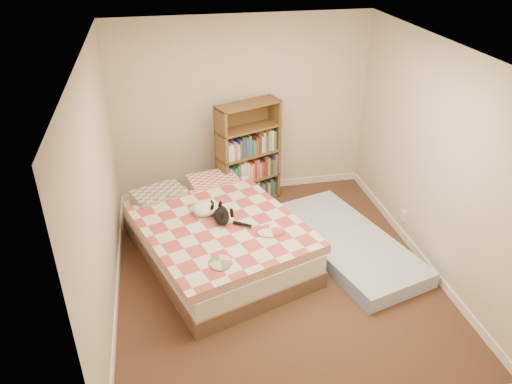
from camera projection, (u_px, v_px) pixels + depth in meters
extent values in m
cube|color=#4C2E20|center=(275.00, 272.00, 5.69)|extent=(3.50, 4.00, 0.01)
cube|color=white|center=(280.00, 51.00, 4.47)|extent=(3.50, 4.00, 0.01)
cube|color=beige|center=(242.00, 109.00, 6.79)|extent=(3.50, 0.01, 2.50)
cube|color=beige|center=(346.00, 308.00, 3.37)|extent=(3.50, 0.01, 2.50)
cube|color=beige|center=(99.00, 192.00, 4.77)|extent=(0.01, 4.00, 2.50)
cube|color=beige|center=(434.00, 160.00, 5.38)|extent=(0.01, 4.00, 2.50)
cube|color=white|center=(244.00, 187.00, 7.37)|extent=(3.50, 0.02, 0.10)
cube|color=white|center=(117.00, 289.00, 5.36)|extent=(0.02, 4.00, 0.10)
cube|color=white|center=(416.00, 251.00, 5.97)|extent=(0.02, 4.00, 0.10)
cube|color=white|center=(403.00, 216.00, 6.19)|extent=(0.03, 0.09, 0.13)
cube|color=brown|center=(217.00, 249.00, 5.91)|extent=(2.20, 2.62, 0.20)
cube|color=silver|center=(216.00, 234.00, 5.81)|extent=(2.16, 2.57, 0.22)
cube|color=#C5494D|center=(216.00, 222.00, 5.73)|extent=(2.15, 2.26, 0.11)
cube|color=slate|center=(179.00, 188.00, 6.36)|extent=(0.71, 0.57, 0.17)
cube|color=#C5494D|center=(235.00, 183.00, 6.49)|extent=(0.71, 0.57, 0.17)
cube|color=#54371D|center=(218.00, 157.00, 6.68)|extent=(0.14, 0.29, 1.46)
cube|color=#54371D|center=(279.00, 152.00, 6.82)|extent=(0.14, 0.29, 1.46)
cube|color=#54371D|center=(247.00, 150.00, 6.87)|extent=(0.82, 0.34, 1.46)
cube|color=#54371D|center=(249.00, 199.00, 7.10)|extent=(0.92, 0.59, 0.03)
cube|color=#54371D|center=(249.00, 154.00, 6.75)|extent=(0.92, 0.59, 0.03)
cube|color=#54371D|center=(248.00, 104.00, 6.40)|extent=(0.92, 0.59, 0.03)
cube|color=#7F98D4|center=(346.00, 243.00, 6.03)|extent=(1.47, 2.26, 0.19)
ellipsoid|color=black|center=(221.00, 215.00, 5.64)|extent=(0.33, 0.43, 0.13)
sphere|color=black|center=(219.00, 205.00, 5.81)|extent=(0.16, 0.16, 0.12)
cone|color=black|center=(215.00, 200.00, 5.81)|extent=(0.05, 0.05, 0.05)
cone|color=black|center=(221.00, 199.00, 5.83)|extent=(0.05, 0.05, 0.05)
cylinder|color=black|center=(234.00, 229.00, 5.45)|extent=(0.13, 0.21, 0.04)
ellipsoid|color=white|center=(204.00, 208.00, 5.75)|extent=(0.33, 0.36, 0.15)
sphere|color=white|center=(212.00, 210.00, 5.68)|extent=(0.14, 0.14, 0.12)
sphere|color=white|center=(217.00, 213.00, 5.66)|extent=(0.06, 0.06, 0.05)
sphere|color=white|center=(193.00, 208.00, 5.79)|extent=(0.08, 0.08, 0.07)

